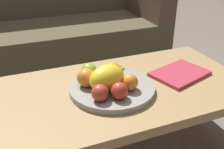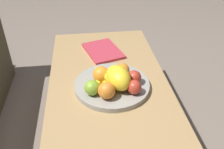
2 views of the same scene
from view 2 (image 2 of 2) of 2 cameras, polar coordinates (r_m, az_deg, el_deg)
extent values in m
plane|color=#74675A|center=(1.48, -0.63, -14.04)|extent=(8.00, 8.00, 0.00)
cube|color=#A88553|center=(1.22, -0.73, -2.70)|extent=(1.15, 0.58, 0.04)
cylinder|color=#A87F4E|center=(1.80, 5.37, 3.31)|extent=(0.05, 0.05, 0.35)
cylinder|color=#A87F4F|center=(1.77, -10.75, 2.23)|extent=(0.05, 0.05, 0.35)
cylinder|color=gray|center=(1.18, 0.00, -2.50)|extent=(0.36, 0.36, 0.03)
ellipsoid|color=yellow|center=(1.12, 1.48, -0.72)|extent=(0.17, 0.14, 0.10)
sphere|color=orange|center=(1.16, -2.54, -0.02)|extent=(0.08, 0.08, 0.08)
sphere|color=orange|center=(1.06, -1.24, -3.69)|extent=(0.08, 0.08, 0.08)
sphere|color=orange|center=(1.20, 2.44, 0.98)|extent=(0.07, 0.07, 0.07)
sphere|color=#BB3929|center=(1.10, 5.13, -2.91)|extent=(0.07, 0.07, 0.07)
sphere|color=#81AF31|center=(1.09, -4.61, -3.05)|extent=(0.07, 0.07, 0.07)
sphere|color=#B73826|center=(1.15, 5.12, -0.65)|extent=(0.07, 0.07, 0.07)
ellipsoid|color=yellow|center=(1.16, -1.08, -1.13)|extent=(0.15, 0.09, 0.03)
ellipsoid|color=yellow|center=(1.17, -1.99, -0.80)|extent=(0.14, 0.12, 0.03)
ellipsoid|color=yellow|center=(1.16, -1.55, -1.42)|extent=(0.14, 0.11, 0.03)
ellipsoid|color=yellow|center=(1.15, -1.70, -0.05)|extent=(0.15, 0.11, 0.03)
ellipsoid|color=yellow|center=(1.14, -1.31, -0.19)|extent=(0.15, 0.07, 0.03)
cube|color=#BB3645|center=(1.46, -2.28, 5.47)|extent=(0.29, 0.25, 0.02)
camera|label=1|loc=(1.15, 53.38, 13.00)|focal=41.47mm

